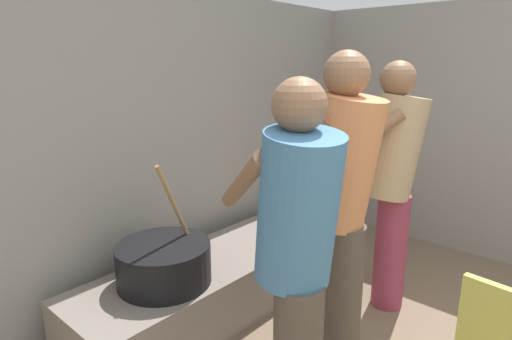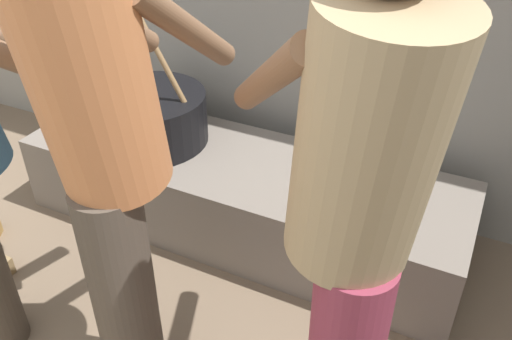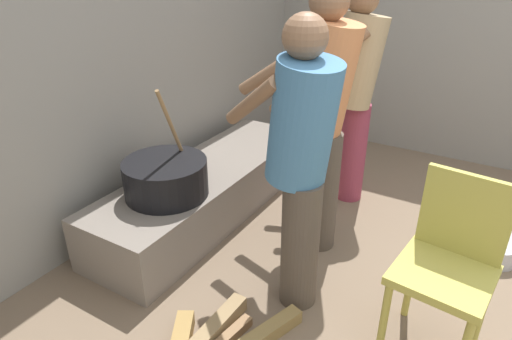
{
  "view_description": "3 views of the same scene",
  "coord_description": "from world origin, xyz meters",
  "px_view_note": "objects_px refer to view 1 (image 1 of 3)",
  "views": [
    {
      "loc": [
        -1.41,
        0.13,
        1.56
      ],
      "look_at": [
        0.09,
        1.45,
        1.05
      ],
      "focal_mm": 29.62,
      "sensor_mm": 36.0,
      "label": 1
    },
    {
      "loc": [
        1.23,
        0.2,
        1.64
      ],
      "look_at": [
        0.63,
        1.42,
        0.73
      ],
      "focal_mm": 37.84,
      "sensor_mm": 36.0,
      "label": 2
    },
    {
      "loc": [
        -1.93,
        0.2,
        1.73
      ],
      "look_at": [
        -0.06,
        1.31,
        0.65
      ],
      "focal_mm": 30.84,
      "sensor_mm": 36.0,
      "label": 3
    }
  ],
  "objects_px": {
    "cook_in_tan_shirt": "(392,173)",
    "cooking_pot_main": "(164,263)",
    "cook_in_blue_shirt": "(296,249)",
    "cook_in_orange_shirt": "(341,196)"
  },
  "relations": [
    {
      "from": "cook_in_tan_shirt",
      "to": "cooking_pot_main",
      "type": "bearing_deg",
      "value": 146.58
    },
    {
      "from": "cook_in_orange_shirt",
      "to": "cook_in_tan_shirt",
      "type": "distance_m",
      "value": 0.68
    },
    {
      "from": "cook_in_orange_shirt",
      "to": "cook_in_blue_shirt",
      "type": "relative_size",
      "value": 1.07
    },
    {
      "from": "cooking_pot_main",
      "to": "cook_in_blue_shirt",
      "type": "height_order",
      "value": "cook_in_blue_shirt"
    },
    {
      "from": "cooking_pot_main",
      "to": "cook_in_blue_shirt",
      "type": "relative_size",
      "value": 0.45
    },
    {
      "from": "cook_in_blue_shirt",
      "to": "cook_in_tan_shirt",
      "type": "distance_m",
      "value": 1.21
    },
    {
      "from": "cook_in_orange_shirt",
      "to": "cook_in_blue_shirt",
      "type": "xyz_separation_m",
      "value": [
        -0.53,
        -0.11,
        -0.07
      ]
    },
    {
      "from": "cook_in_orange_shirt",
      "to": "cooking_pot_main",
      "type": "bearing_deg",
      "value": 120.97
    },
    {
      "from": "cooking_pot_main",
      "to": "cook_in_tan_shirt",
      "type": "distance_m",
      "value": 1.45
    },
    {
      "from": "cook_in_blue_shirt",
      "to": "cooking_pot_main",
      "type": "bearing_deg",
      "value": 87.49
    }
  ]
}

